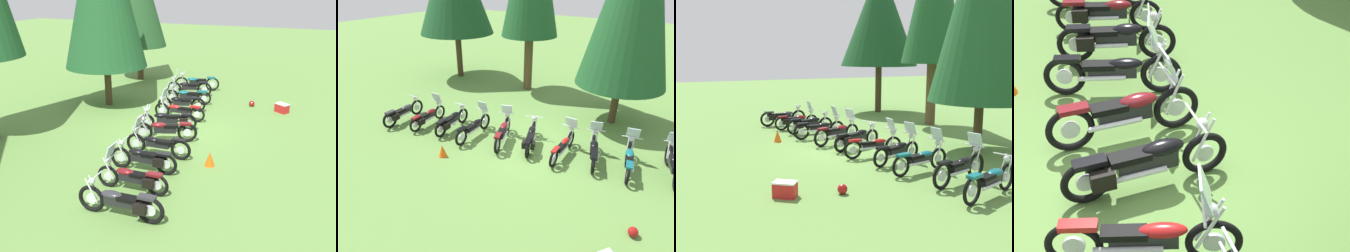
# 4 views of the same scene
# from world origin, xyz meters

# --- Properties ---
(ground_plane) EXTENTS (80.00, 80.00, 0.00)m
(ground_plane) POSITION_xyz_m (0.00, 0.00, 0.00)
(ground_plane) COLOR #608C42
(motorcycle_0) EXTENTS (0.72, 2.38, 1.03)m
(motorcycle_0) POSITION_xyz_m (-6.10, -1.10, 0.46)
(motorcycle_0) COLOR black
(motorcycle_0) RESTS_ON ground_plane
(motorcycle_1) EXTENTS (0.65, 2.20, 1.34)m
(motorcycle_1) POSITION_xyz_m (-4.83, -0.77, 0.45)
(motorcycle_1) COLOR black
(motorcycle_1) RESTS_ON ground_plane
(motorcycle_2) EXTENTS (0.63, 2.24, 1.01)m
(motorcycle_2) POSITION_xyz_m (-3.60, -0.52, 0.46)
(motorcycle_2) COLOR black
(motorcycle_2) RESTS_ON ground_plane
(motorcycle_3) EXTENTS (0.63, 2.35, 1.37)m
(motorcycle_3) POSITION_xyz_m (-2.41, -0.42, 0.46)
(motorcycle_3) COLOR black
(motorcycle_3) RESTS_ON ground_plane
(motorcycle_4) EXTENTS (1.00, 2.29, 1.38)m
(motorcycle_4) POSITION_xyz_m (-1.13, -0.14, 0.49)
(motorcycle_4) COLOR black
(motorcycle_4) RESTS_ON ground_plane
(motorcycle_5) EXTENTS (1.09, 2.25, 0.99)m
(motorcycle_5) POSITION_xyz_m (0.01, 0.15, 0.45)
(motorcycle_5) COLOR black
(motorcycle_5) RESTS_ON ground_plane
(motorcycle_6) EXTENTS (0.73, 2.29, 1.35)m
(motorcycle_6) POSITION_xyz_m (1.35, 0.24, 0.45)
(motorcycle_6) COLOR black
(motorcycle_6) RESTS_ON ground_plane
(motorcycle_7) EXTENTS (0.90, 2.11, 1.34)m
(motorcycle_7) POSITION_xyz_m (2.42, 0.54, 0.46)
(motorcycle_7) COLOR black
(motorcycle_7) RESTS_ON ground_plane
(motorcycle_8) EXTENTS (0.77, 2.24, 1.35)m
(motorcycle_8) POSITION_xyz_m (3.63, 0.66, 0.46)
(motorcycle_8) COLOR black
(motorcycle_8) RESTS_ON ground_plane
(motorcycle_9) EXTENTS (0.86, 2.28, 1.39)m
(motorcycle_9) POSITION_xyz_m (4.97, 1.07, 0.49)
(motorcycle_9) COLOR black
(motorcycle_9) RESTS_ON ground_plane
(motorcycle_10) EXTENTS (0.96, 2.34, 1.03)m
(motorcycle_10) POSITION_xyz_m (6.19, 1.03, 0.48)
(motorcycle_10) COLOR black
(motorcycle_10) RESTS_ON ground_plane
(pine_tree_0) EXTENTS (4.63, 4.63, 8.85)m
(pine_tree_0) POSITION_xyz_m (-8.44, 5.62, 5.83)
(pine_tree_0) COLOR #42301E
(pine_tree_0) RESTS_ON ground_plane
(picnic_cooler) EXTENTS (0.65, 0.70, 0.41)m
(picnic_cooler) POSITION_xyz_m (4.07, -3.77, 0.21)
(picnic_cooler) COLOR red
(picnic_cooler) RESTS_ON ground_plane
(traffic_cone) EXTENTS (0.32, 0.32, 0.48)m
(traffic_cone) POSITION_xyz_m (-2.45, -2.30, 0.24)
(traffic_cone) COLOR #EA590F
(traffic_cone) RESTS_ON ground_plane
(dropped_helmet) EXTENTS (0.27, 0.27, 0.27)m
(dropped_helmet) POSITION_xyz_m (4.45, -2.33, 0.14)
(dropped_helmet) COLOR maroon
(dropped_helmet) RESTS_ON ground_plane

